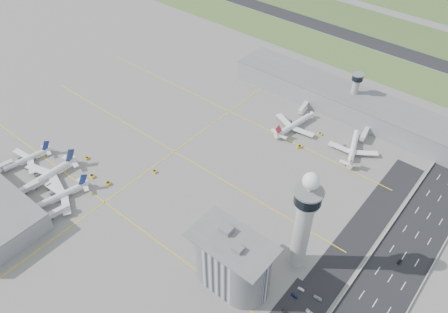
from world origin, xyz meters
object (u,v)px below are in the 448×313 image
Objects in this scene: control_tower at (304,219)px; airplane_far_b at (354,145)px; tug_1 at (92,176)px; car_lot_11 at (318,298)px; admin_building at (232,261)px; tug_4 at (299,147)px; car_lot_3 at (286,313)px; car_lot_5 at (301,289)px; airplane_far_a at (295,121)px; airplane_near_b at (43,174)px; car_lot_10 at (309,312)px; jet_bridge_far_0 at (306,104)px; jet_bridge_near_2 at (46,219)px; tug_5 at (320,134)px; tug_0 at (87,158)px; airplane_near_c at (56,194)px; airplane_near_a at (23,158)px; car_lot_4 at (294,296)px; tug_2 at (108,183)px; car_hw_1 at (400,262)px; tug_3 at (154,171)px; secondary_tower at (355,89)px; jet_bridge_near_1 at (17,195)px; jet_bridge_far_1 at (367,130)px.

airplane_far_b is at bearing 100.37° from control_tower.
car_lot_11 is at bearing -83.60° from tug_1.
car_lot_11 is at bearing 24.46° from admin_building.
tug_4 is 124.10m from car_lot_3.
tug_4 is 110.37m from car_lot_5.
control_tower is at bearing 170.60° from airplane_far_b.
airplane_far_a is 132.29m from car_lot_5.
airplane_near_b reaches higher than car_lot_10.
jet_bridge_far_0 is at bearing 23.40° from airplane_far_a.
jet_bridge_near_2 is 4.87× the size of tug_5.
tug_0 is at bearing 87.72° from car_lot_3.
car_lot_3 is (146.66, 26.52, -4.98)m from airplane_near_c.
airplane_near_a is (-159.72, -19.23, -10.21)m from admin_building.
car_lot_11 is (174.70, 38.43, -5.78)m from airplane_near_b.
jet_bridge_far_0 is 4.05× the size of car_lot_5.
tug_2 is at bearing 96.38° from car_lot_4.
car_lot_10 is at bearing -138.26° from car_lot_5.
car_hw_1 is at bearing 110.02° from tug_2.
tug_2 is (32.35, 23.50, -5.44)m from airplane_near_b.
admin_building is at bearing 63.65° from tug_3.
secondary_tower is 44.53m from tug_5.
car_lot_5 is (81.06, -136.93, -2.28)m from jet_bridge_far_0.
airplane_near_c is 38.80m from tug_0.
tug_0 is (3.16, 48.61, -2.04)m from jet_bridge_near_1.
airplane_far_b is (161.50, 148.83, 0.48)m from airplane_near_a.
tug_1 is 0.99× the size of car_hw_1.
control_tower reaches higher than car_lot_3.
tug_0 is 172.65m from car_lot_10.
car_lot_5 is (53.06, -154.93, -18.23)m from secondary_tower.
admin_building is 3.00× the size of jet_bridge_near_1.
car_lot_10 is (39.03, -120.38, -5.03)m from airplane_far_b.
tug_4 is at bearing -17.19° from jet_bridge_near_2.
car_lot_4 is at bearing 73.77° from tug_3.
jet_bridge_far_1 reaches higher than car_lot_10.
control_tower is 17.95× the size of car_lot_4.
car_lot_4 is (52.56, -160.09, -18.19)m from secondary_tower.
jet_bridge_far_0 is 3.12× the size of car_lot_11.
secondary_tower is 0.69× the size of airplane_near_b.
tug_2 is at bearing -37.23° from tug_3.
car_lot_10 is (65.56, -122.13, -0.29)m from tug_5.
airplane_near_a is (-137.72, -191.22, -13.71)m from secondary_tower.
secondary_tower reaches higher than airplane_far_b.
jet_bridge_near_2 is 55.56m from tug_0.
tug_0 is (-131.84, -144.39, -2.04)m from jet_bridge_far_1.
airplane_near_a is at bearing -42.35° from jet_bridge_far_0.
airplane_near_b is 168.27m from car_lot_3.
secondary_tower is 179.60m from car_lot_3.
secondary_tower is at bearing 9.52° from airplane_far_b.
tug_3 is at bearing 87.60° from car_lot_10.
car_lot_3 is (191.88, 20.95, -4.53)m from airplane_near_a.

